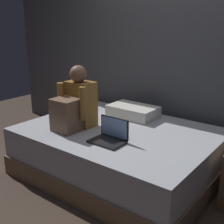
# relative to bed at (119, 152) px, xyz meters

# --- Properties ---
(ground_plane) EXTENTS (8.00, 8.00, 0.00)m
(ground_plane) POSITION_rel_bed_xyz_m (0.20, -0.30, -0.26)
(ground_plane) COLOR #47382D
(wall_back) EXTENTS (5.60, 0.10, 2.70)m
(wall_back) POSITION_rel_bed_xyz_m (0.20, 0.90, 1.09)
(wall_back) COLOR #4C4F54
(wall_back) RESTS_ON ground_plane
(bed) EXTENTS (2.00, 1.50, 0.53)m
(bed) POSITION_rel_bed_xyz_m (0.00, 0.00, 0.00)
(bed) COLOR #7A6047
(bed) RESTS_ON ground_plane
(person_sitting) EXTENTS (0.39, 0.44, 0.66)m
(person_sitting) POSITION_rel_bed_xyz_m (-0.40, -0.23, 0.52)
(person_sitting) COLOR olive
(person_sitting) RESTS_ON bed
(laptop) EXTENTS (0.32, 0.23, 0.22)m
(laptop) POSITION_rel_bed_xyz_m (0.13, -0.31, 0.32)
(laptop) COLOR black
(laptop) RESTS_ON bed
(pillow) EXTENTS (0.56, 0.36, 0.13)m
(pillow) POSITION_rel_bed_xyz_m (-0.12, 0.45, 0.33)
(pillow) COLOR silver
(pillow) RESTS_ON bed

